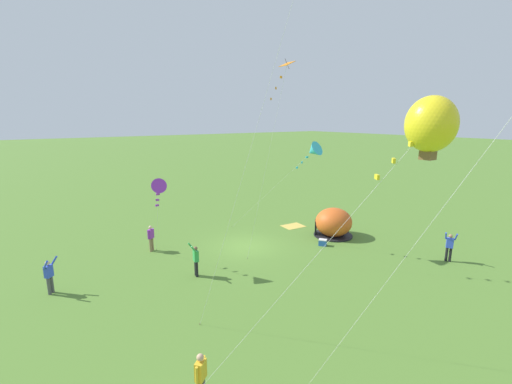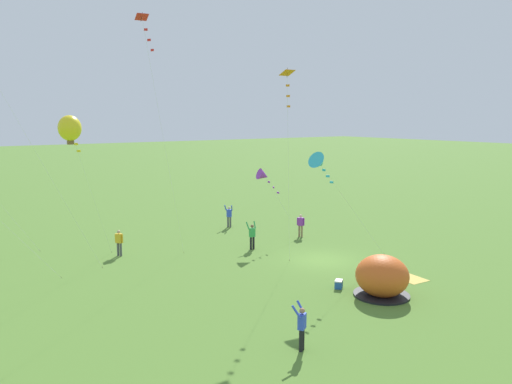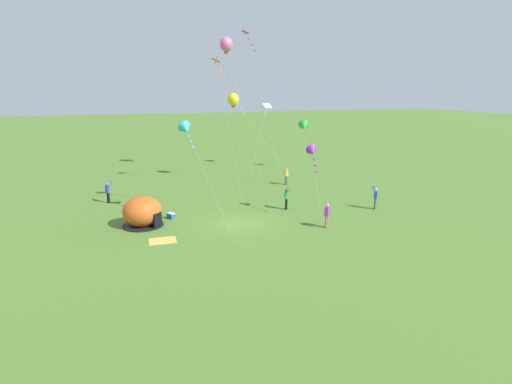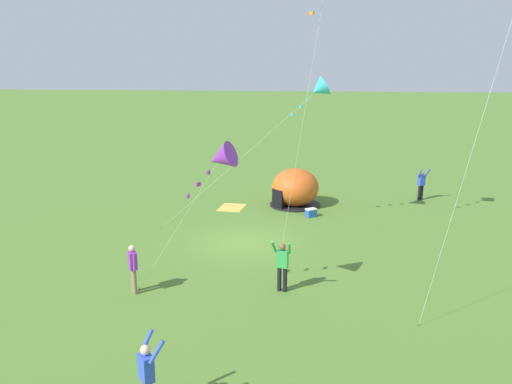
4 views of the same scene
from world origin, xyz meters
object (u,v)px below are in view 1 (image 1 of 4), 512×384
(person_arms_raised, at_px, (196,259))
(kite_cyan, at_px, (313,151))
(person_watching_sky, at_px, (201,376))
(kite_orange, at_px, (283,76))
(person_near_tent, at_px, (49,275))
(cooler_box, at_px, (323,242))
(popup_tent, at_px, (333,223))
(kite_purple, at_px, (158,187))
(person_center_field, at_px, (449,246))
(person_with_toddler, at_px, (151,237))
(kite_yellow, at_px, (431,125))

(person_arms_raised, bearing_deg, kite_cyan, 173.31)
(person_watching_sky, bearing_deg, kite_orange, -140.92)
(person_near_tent, bearing_deg, cooler_box, 169.32)
(person_near_tent, relative_size, kite_cyan, 0.24)
(person_watching_sky, bearing_deg, cooler_box, -149.70)
(popup_tent, bearing_deg, person_arms_raised, 1.66)
(kite_purple, xyz_separation_m, kite_orange, (-6.26, 2.86, 5.91))
(person_arms_raised, distance_m, kite_cyan, 9.47)
(kite_orange, bearing_deg, person_center_field, 145.22)
(kite_orange, bearing_deg, person_with_toddler, -45.69)
(person_near_tent, distance_m, kite_cyan, 15.72)
(popup_tent, height_order, kite_yellow, kite_yellow)
(kite_purple, bearing_deg, person_watching_sky, 76.73)
(cooler_box, bearing_deg, kite_orange, 5.56)
(popup_tent, relative_size, kite_orange, 0.24)
(person_arms_raised, bearing_deg, person_near_tent, -19.04)
(person_center_field, bearing_deg, kite_yellow, 21.56)
(person_arms_raised, bearing_deg, person_with_toddler, -80.36)
(person_arms_raised, height_order, kite_purple, kite_purple)
(popup_tent, bearing_deg, person_with_toddler, -21.33)
(cooler_box, height_order, person_with_toddler, person_with_toddler)
(popup_tent, height_order, kite_purple, kite_purple)
(person_center_field, bearing_deg, person_arms_raised, -27.08)
(person_near_tent, bearing_deg, kite_purple, 174.74)
(person_watching_sky, bearing_deg, person_center_field, -176.07)
(person_with_toddler, xyz_separation_m, kite_purple, (0.37, 3.18, 3.86))
(kite_yellow, relative_size, kite_orange, 0.78)
(popup_tent, xyz_separation_m, person_arms_raised, (11.11, 0.32, 0.00))
(person_near_tent, xyz_separation_m, person_arms_raised, (-6.73, 2.32, 0.00))
(person_near_tent, distance_m, kite_yellow, 17.64)
(person_center_field, bearing_deg, kite_orange, -34.78)
(cooler_box, relative_size, person_with_toddler, 0.37)
(person_watching_sky, xyz_separation_m, kite_cyan, (-11.16, -7.12, 5.58))
(kite_yellow, bearing_deg, person_watching_sky, -41.41)
(popup_tent, xyz_separation_m, kite_orange, (6.07, 1.37, 9.74))
(kite_yellow, distance_m, kite_purple, 14.24)
(person_watching_sky, relative_size, person_with_toddler, 1.00)
(kite_yellow, distance_m, kite_orange, 11.83)
(kite_yellow, xyz_separation_m, kite_purple, (2.01, -13.65, -3.54))
(cooler_box, bearing_deg, kite_yellow, 53.50)
(kite_cyan, bearing_deg, kite_yellow, 58.01)
(kite_yellow, xyz_separation_m, kite_orange, (-4.25, -10.79, 2.37))
(person_watching_sky, relative_size, kite_cyan, 0.22)
(person_center_field, height_order, kite_orange, kite_orange)
(person_center_field, xyz_separation_m, kite_purple, (14.62, -8.67, 3.83))
(cooler_box, xyz_separation_m, kite_purple, (10.28, -2.47, 4.60))
(person_near_tent, distance_m, person_with_toddler, 6.46)
(cooler_box, bearing_deg, person_center_field, 125.02)
(person_with_toddler, height_order, kite_orange, kite_orange)
(cooler_box, relative_size, person_watching_sky, 0.37)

